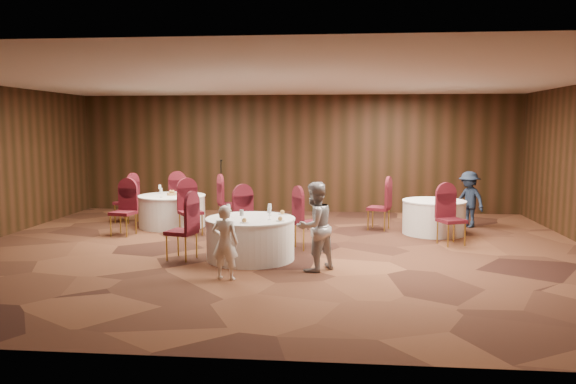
# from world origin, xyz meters

# --- Properties ---
(ground) EXTENTS (12.00, 12.00, 0.00)m
(ground) POSITION_xyz_m (0.00, 0.00, 0.00)
(ground) COLOR black
(ground) RESTS_ON ground
(room_shell) EXTENTS (12.00, 12.00, 12.00)m
(room_shell) POSITION_xyz_m (0.00, 0.00, 1.96)
(room_shell) COLOR silver
(room_shell) RESTS_ON ground
(table_main) EXTENTS (1.58, 1.58, 0.74)m
(table_main) POSITION_xyz_m (-0.38, -0.72, 0.38)
(table_main) COLOR white
(table_main) RESTS_ON ground
(table_left) EXTENTS (1.57, 1.57, 0.74)m
(table_left) POSITION_xyz_m (-2.74, 2.34, 0.38)
(table_left) COLOR white
(table_left) RESTS_ON ground
(table_right) EXTENTS (1.37, 1.37, 0.74)m
(table_right) POSITION_xyz_m (3.24, 2.00, 0.38)
(table_right) COLOR white
(table_right) RESTS_ON ground
(chairs_main) EXTENTS (2.85, 2.06, 1.00)m
(chairs_main) POSITION_xyz_m (-0.62, -0.02, 0.50)
(chairs_main) COLOR #420D13
(chairs_main) RESTS_ON ground
(chairs_left) EXTENTS (3.26, 2.94, 1.00)m
(chairs_left) POSITION_xyz_m (-2.77, 2.33, 0.50)
(chairs_left) COLOR #420D13
(chairs_left) RESTS_ON ground
(chairs_right) EXTENTS (2.00, 2.22, 1.00)m
(chairs_right) POSITION_xyz_m (2.73, 1.64, 0.50)
(chairs_right) COLOR #420D13
(chairs_right) RESTS_ON ground
(tabletop_main) EXTENTS (1.10, 1.10, 0.22)m
(tabletop_main) POSITION_xyz_m (-0.25, -0.82, 0.84)
(tabletop_main) COLOR silver
(tabletop_main) RESTS_ON table_main
(tabletop_left) EXTENTS (0.89, 0.78, 0.22)m
(tabletop_left) POSITION_xyz_m (-2.75, 2.34, 0.82)
(tabletop_left) COLOR silver
(tabletop_left) RESTS_ON table_left
(tabletop_right) EXTENTS (0.08, 0.08, 0.22)m
(tabletop_right) POSITION_xyz_m (3.46, 1.72, 0.90)
(tabletop_right) COLOR silver
(tabletop_right) RESTS_ON table_right
(mic_stand) EXTENTS (0.24, 0.24, 1.51)m
(mic_stand) POSITION_xyz_m (-1.82, 3.55, 0.43)
(mic_stand) COLOR black
(mic_stand) RESTS_ON ground
(woman_a) EXTENTS (0.46, 0.34, 1.16)m
(woman_a) POSITION_xyz_m (-0.55, -2.07, 0.58)
(woman_a) COLOR white
(woman_a) RESTS_ON ground
(woman_b) EXTENTS (0.89, 0.89, 1.46)m
(woman_b) POSITION_xyz_m (0.79, -1.40, 0.73)
(woman_b) COLOR #ADACB1
(woman_b) RESTS_ON ground
(man_c) EXTENTS (0.90, 0.97, 1.31)m
(man_c) POSITION_xyz_m (4.18, 2.91, 0.65)
(man_c) COLOR #162032
(man_c) RESTS_ON ground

